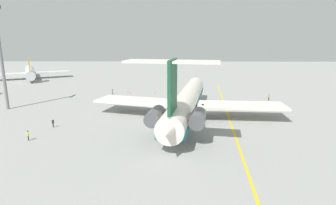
{
  "coord_description": "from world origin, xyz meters",
  "views": [
    {
      "loc": [
        -61.88,
        7.76,
        16.27
      ],
      "look_at": [
        -5.55,
        8.63,
        3.19
      ],
      "focal_mm": 28.96,
      "sensor_mm": 36.0,
      "label": 1
    }
  ],
  "objects_px": {
    "safety_cone_wingtip": "(130,92)",
    "light_mast": "(1,54)",
    "main_jetliner": "(186,102)",
    "airliner_mid_right": "(30,72)",
    "ground_crew_near_tail": "(53,122)",
    "ground_crew_near_nose": "(269,96)",
    "ground_crew_starboard": "(28,134)",
    "safety_cone_nose": "(155,93)",
    "ground_crew_portside": "(112,91)",
    "safety_cone_tail": "(128,91)"
  },
  "relations": [
    {
      "from": "safety_cone_wingtip",
      "to": "light_mast",
      "type": "relative_size",
      "value": 0.02
    },
    {
      "from": "main_jetliner",
      "to": "light_mast",
      "type": "distance_m",
      "value": 44.16
    },
    {
      "from": "airliner_mid_right",
      "to": "ground_crew_near_tail",
      "type": "distance_m",
      "value": 76.52
    },
    {
      "from": "ground_crew_near_nose",
      "to": "ground_crew_starboard",
      "type": "bearing_deg",
      "value": -84.92
    },
    {
      "from": "safety_cone_nose",
      "to": "light_mast",
      "type": "distance_m",
      "value": 41.44
    },
    {
      "from": "ground_crew_near_tail",
      "to": "light_mast",
      "type": "height_order",
      "value": "light_mast"
    },
    {
      "from": "airliner_mid_right",
      "to": "ground_crew_portside",
      "type": "xyz_separation_m",
      "value": [
        -33.8,
        -42.77,
        -1.73
      ]
    },
    {
      "from": "airliner_mid_right",
      "to": "ground_crew_near_tail",
      "type": "bearing_deg",
      "value": -178.01
    },
    {
      "from": "airliner_mid_right",
      "to": "ground_crew_near_nose",
      "type": "distance_m",
      "value": 97.1
    },
    {
      "from": "safety_cone_wingtip",
      "to": "ground_crew_portside",
      "type": "bearing_deg",
      "value": 105.77
    },
    {
      "from": "ground_crew_near_nose",
      "to": "ground_crew_near_tail",
      "type": "xyz_separation_m",
      "value": [
        -24.3,
        49.16,
        -0.05
      ]
    },
    {
      "from": "ground_crew_near_nose",
      "to": "safety_cone_wingtip",
      "type": "bearing_deg",
      "value": -130.12
    },
    {
      "from": "airliner_mid_right",
      "to": "ground_crew_starboard",
      "type": "relative_size",
      "value": 17.14
    },
    {
      "from": "ground_crew_starboard",
      "to": "light_mast",
      "type": "xyz_separation_m",
      "value": [
        20.74,
        15.79,
        12.06
      ]
    },
    {
      "from": "main_jetliner",
      "to": "ground_crew_starboard",
      "type": "relative_size",
      "value": 26.32
    },
    {
      "from": "safety_cone_tail",
      "to": "ground_crew_near_tail",
      "type": "bearing_deg",
      "value": 166.86
    },
    {
      "from": "safety_cone_wingtip",
      "to": "safety_cone_tail",
      "type": "distance_m",
      "value": 2.54
    },
    {
      "from": "safety_cone_wingtip",
      "to": "safety_cone_tail",
      "type": "height_order",
      "value": "same"
    },
    {
      "from": "ground_crew_near_nose",
      "to": "safety_cone_nose",
      "type": "height_order",
      "value": "ground_crew_near_nose"
    },
    {
      "from": "light_mast",
      "to": "airliner_mid_right",
      "type": "bearing_deg",
      "value": 22.34
    },
    {
      "from": "light_mast",
      "to": "ground_crew_near_nose",
      "type": "bearing_deg",
      "value": -81.03
    },
    {
      "from": "safety_cone_wingtip",
      "to": "safety_cone_nose",
      "type": "bearing_deg",
      "value": -92.57
    },
    {
      "from": "ground_crew_near_nose",
      "to": "safety_cone_wingtip",
      "type": "distance_m",
      "value": 40.83
    },
    {
      "from": "airliner_mid_right",
      "to": "ground_crew_portside",
      "type": "relative_size",
      "value": 17.37
    },
    {
      "from": "ground_crew_near_nose",
      "to": "safety_cone_tail",
      "type": "xyz_separation_m",
      "value": [
        11.8,
        40.73,
        -0.84
      ]
    },
    {
      "from": "airliner_mid_right",
      "to": "safety_cone_nose",
      "type": "xyz_separation_m",
      "value": [
        -32.7,
        -55.65,
        -2.56
      ]
    },
    {
      "from": "safety_cone_wingtip",
      "to": "ground_crew_near_tail",
      "type": "bearing_deg",
      "value": 164.36
    },
    {
      "from": "main_jetliner",
      "to": "light_mast",
      "type": "xyz_separation_m",
      "value": [
        7.58,
        42.45,
        9.48
      ]
    },
    {
      "from": "ground_crew_near_nose",
      "to": "light_mast",
      "type": "xyz_separation_m",
      "value": [
        -10.44,
        66.12,
        12.07
      ]
    },
    {
      "from": "airliner_mid_right",
      "to": "light_mast",
      "type": "relative_size",
      "value": 1.26
    },
    {
      "from": "ground_crew_starboard",
      "to": "light_mast",
      "type": "relative_size",
      "value": 0.07
    },
    {
      "from": "safety_cone_nose",
      "to": "safety_cone_tail",
      "type": "relative_size",
      "value": 1.0
    },
    {
      "from": "safety_cone_tail",
      "to": "safety_cone_wingtip",
      "type": "bearing_deg",
      "value": -156.15
    },
    {
      "from": "ground_crew_portside",
      "to": "light_mast",
      "type": "relative_size",
      "value": 0.07
    },
    {
      "from": "safety_cone_nose",
      "to": "safety_cone_wingtip",
      "type": "xyz_separation_m",
      "value": [
        0.35,
        7.75,
        0.0
      ]
    },
    {
      "from": "ground_crew_portside",
      "to": "safety_cone_wingtip",
      "type": "xyz_separation_m",
      "value": [
        1.45,
        -5.13,
        -0.83
      ]
    },
    {
      "from": "safety_cone_nose",
      "to": "safety_cone_wingtip",
      "type": "distance_m",
      "value": 7.75
    },
    {
      "from": "ground_crew_near_tail",
      "to": "safety_cone_tail",
      "type": "relative_size",
      "value": 3.04
    },
    {
      "from": "safety_cone_tail",
      "to": "ground_crew_near_nose",
      "type": "bearing_deg",
      "value": -106.16
    },
    {
      "from": "light_mast",
      "to": "ground_crew_near_tail",
      "type": "bearing_deg",
      "value": -129.25
    },
    {
      "from": "main_jetliner",
      "to": "safety_cone_nose",
      "type": "height_order",
      "value": "main_jetliner"
    },
    {
      "from": "light_mast",
      "to": "safety_cone_nose",
      "type": "bearing_deg",
      "value": -60.2
    },
    {
      "from": "ground_crew_portside",
      "to": "safety_cone_nose",
      "type": "relative_size",
      "value": 3.17
    },
    {
      "from": "main_jetliner",
      "to": "ground_crew_portside",
      "type": "distance_m",
      "value": 33.67
    },
    {
      "from": "ground_crew_starboard",
      "to": "ground_crew_near_tail",
      "type": "bearing_deg",
      "value": -147.16
    },
    {
      "from": "safety_cone_wingtip",
      "to": "light_mast",
      "type": "height_order",
      "value": "light_mast"
    },
    {
      "from": "safety_cone_nose",
      "to": "safety_cone_tail",
      "type": "height_order",
      "value": "same"
    },
    {
      "from": "ground_crew_near_tail",
      "to": "safety_cone_wingtip",
      "type": "relative_size",
      "value": 3.04
    },
    {
      "from": "airliner_mid_right",
      "to": "ground_crew_portside",
      "type": "bearing_deg",
      "value": -156.5
    },
    {
      "from": "main_jetliner",
      "to": "safety_cone_tail",
      "type": "relative_size",
      "value": 84.52
    }
  ]
}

